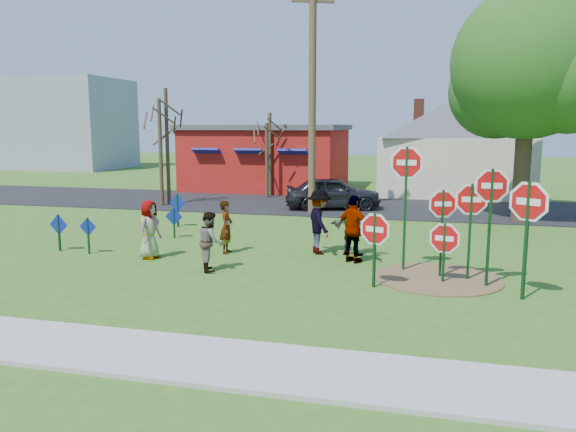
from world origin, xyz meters
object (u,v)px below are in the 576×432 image
at_px(suv, 333,193).
at_px(leafy_tree, 533,71).
at_px(stop_sign_c, 491,200).
at_px(stop_sign_d, 471,207).
at_px(stop_sign_a, 375,234).
at_px(person_a, 149,229).
at_px(utility_pole, 312,89).
at_px(stop_sign_b, 406,176).
at_px(person_b, 226,227).

xyz_separation_m(suv, leafy_tree, (7.99, -1.52, 5.13)).
height_order(stop_sign_c, stop_sign_d, stop_sign_c).
relative_size(stop_sign_a, stop_sign_c, 0.65).
distance_m(stop_sign_c, person_a, 9.35).
xyz_separation_m(stop_sign_a, leafy_tree, (4.91, 10.76, 4.63)).
height_order(utility_pole, leafy_tree, utility_pole).
height_order(stop_sign_b, person_b, stop_sign_b).
height_order(stop_sign_d, person_b, stop_sign_d).
bearing_deg(suv, leafy_tree, -116.06).
bearing_deg(stop_sign_a, stop_sign_d, 49.94).
bearing_deg(person_a, stop_sign_d, -83.35).
distance_m(stop_sign_d, suv, 12.31).
xyz_separation_m(suv, utility_pole, (-0.71, -1.40, 4.59)).
bearing_deg(person_b, person_a, 115.14).
relative_size(stop_sign_d, person_b, 1.60).
bearing_deg(stop_sign_a, stop_sign_b, 92.18).
bearing_deg(leafy_tree, person_a, -140.89).
distance_m(stop_sign_d, utility_pole, 11.91).
relative_size(stop_sign_b, suv, 0.79).
bearing_deg(person_b, leafy_tree, -56.58).
distance_m(stop_sign_b, stop_sign_c, 2.33).
height_order(stop_sign_b, utility_pole, utility_pole).
bearing_deg(suv, person_a, 146.74).
distance_m(stop_sign_b, person_a, 7.43).
bearing_deg(stop_sign_b, utility_pole, 120.82).
bearing_deg(utility_pole, stop_sign_d, -58.07).
bearing_deg(stop_sign_b, leafy_tree, 69.38).
distance_m(stop_sign_d, leafy_tree, 10.71).
distance_m(person_b, suv, 9.82).
bearing_deg(suv, stop_sign_d, -169.65).
height_order(stop_sign_d, leafy_tree, leafy_tree).
height_order(stop_sign_b, stop_sign_d, stop_sign_b).
relative_size(stop_sign_d, utility_pole, 0.25).
distance_m(stop_sign_a, utility_pole, 12.22).
bearing_deg(stop_sign_a, leafy_tree, 86.58).
height_order(person_b, utility_pole, utility_pole).
bearing_deg(person_b, stop_sign_d, -108.15).
distance_m(person_a, leafy_tree, 15.70).
height_order(stop_sign_a, utility_pole, utility_pole).
xyz_separation_m(stop_sign_a, person_b, (-4.69, 2.59, -0.48)).
distance_m(person_b, utility_pole, 9.51).
bearing_deg(stop_sign_b, stop_sign_d, -14.28).
height_order(person_a, person_b, person_a).
distance_m(stop_sign_b, utility_pole, 10.49).
xyz_separation_m(stop_sign_c, utility_pole, (-6.41, 10.18, 3.27)).
relative_size(person_a, suv, 0.39).
bearing_deg(person_b, stop_sign_a, -125.86).
bearing_deg(stop_sign_d, person_a, 175.47).
xyz_separation_m(person_a, suv, (3.54, 10.90, -0.07)).
bearing_deg(utility_pole, leafy_tree, -0.78).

